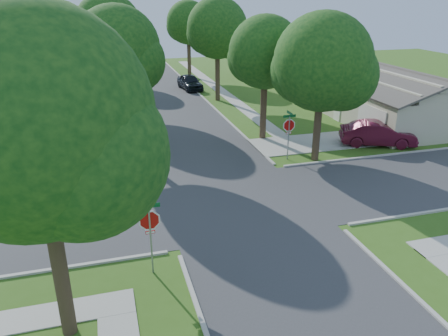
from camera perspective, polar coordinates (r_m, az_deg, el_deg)
The scene contains 20 objects.
ground at distance 21.41m, azimuth 1.72°, elevation -4.39°, with size 100.00×100.00×0.00m, color #375E19.
road_ns at distance 21.40m, azimuth 1.72°, elevation -4.38°, with size 7.00×100.00×0.02m, color #333335.
sidewalk_ne at distance 46.81m, azimuth -0.77°, elevation 10.33°, with size 1.20×40.00×0.04m, color #9E9B91.
sidewalk_nw at distance 45.26m, azimuth -16.05°, elevation 9.07°, with size 1.20×40.00×0.04m, color #9E9B91.
driveway at distance 30.37m, azimuth 11.97°, elevation 3.32°, with size 8.80×3.60×0.05m, color #9E9B91.
stop_sign_sw at distance 15.53m, azimuth -9.68°, elevation -7.17°, with size 1.05×0.80×2.98m.
stop_sign_ne at distance 26.35m, azimuth 8.48°, elevation 5.28°, with size 1.05×0.80×2.98m.
tree_e_near at distance 29.51m, azimuth 5.50°, elevation 14.39°, with size 4.97×4.80×8.28m.
tree_e_mid at distance 40.80m, azimuth -0.80°, elevation 17.44°, with size 5.59×5.40×9.21m.
tree_e_far at distance 53.44m, azimuth -4.65°, elevation 18.17°, with size 5.17×5.00×8.72m.
tree_w_near at distance 27.50m, azimuth -13.67°, elevation 14.32°, with size 5.38×5.20×8.97m.
tree_w_mid at distance 39.39m, azimuth -14.73°, elevation 16.94°, with size 5.80×5.60×9.56m.
tree_w_far at distance 52.42m, azimuth -15.21°, elevation 16.93°, with size 4.76×4.60×8.04m.
tree_sw_corner at distance 11.82m, azimuth -22.93°, elevation 4.25°, with size 6.21×6.00×9.55m.
tree_ne_corner at distance 25.87m, azimuth 12.83°, elevation 12.77°, with size 5.80×5.60×8.66m.
house_ne_near at distance 37.38m, azimuth 20.58°, elevation 8.28°, with size 8.42×13.60×4.23m.
house_ne_far at distance 52.67m, azimuth 9.05°, elevation 13.04°, with size 8.42×13.60×4.23m.
car_driveway at distance 30.69m, azimuth 19.45°, elevation 4.24°, with size 1.69×4.84×1.60m, color #4D0F22.
car_curb_east at distance 46.54m, azimuth -4.47°, elevation 11.13°, with size 1.80×4.48×1.53m, color black.
car_curb_west at distance 61.45m, azimuth -11.71°, elevation 13.31°, with size 1.85×4.55×1.32m, color black.
Camera 1 is at (-5.87, -18.25, 9.53)m, focal length 35.00 mm.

